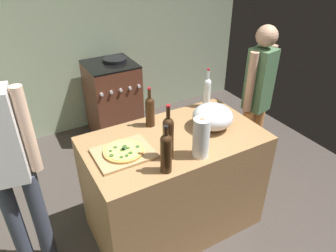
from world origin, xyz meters
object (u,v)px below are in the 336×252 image
(wine_bottle_amber, at_px, (166,152))
(wine_bottle_green, at_px, (207,91))
(wine_bottle_dark, at_px, (168,137))
(stove, at_px, (113,99))
(person_in_stripes, at_px, (8,161))
(person_in_red, at_px, (257,98))
(pizza, at_px, (123,151))
(paper_towel_roll, at_px, (201,138))
(mixing_bowl, at_px, (213,117))
(wine_bottle_clear, at_px, (150,110))

(wine_bottle_amber, relative_size, wine_bottle_green, 0.97)
(wine_bottle_green, xyz_separation_m, wine_bottle_dark, (-0.67, -0.50, 0.03))
(stove, xyz_separation_m, person_in_stripes, (-1.23, -1.49, 0.51))
(person_in_stripes, relative_size, person_in_red, 1.08)
(pizza, bearing_deg, person_in_red, 8.81)
(paper_towel_roll, xyz_separation_m, stove, (0.07, 1.95, -0.57))
(pizza, distance_m, stove, 1.82)
(wine_bottle_green, bearing_deg, person_in_stripes, -175.95)
(stove, bearing_deg, wine_bottle_amber, -100.33)
(pizza, bearing_deg, wine_bottle_amber, -60.36)
(mixing_bowl, xyz_separation_m, person_in_red, (0.70, 0.23, -0.11))
(paper_towel_roll, bearing_deg, stove, 87.82)
(wine_bottle_amber, height_order, person_in_red, person_in_red)
(person_in_stripes, bearing_deg, wine_bottle_amber, -29.55)
(wine_bottle_amber, bearing_deg, stove, 79.67)
(mixing_bowl, height_order, wine_bottle_clear, wine_bottle_clear)
(mixing_bowl, height_order, paper_towel_roll, paper_towel_roll)
(person_in_stripes, bearing_deg, wine_bottle_green, 4.05)
(wine_bottle_clear, height_order, stove, wine_bottle_clear)
(wine_bottle_clear, relative_size, person_in_red, 0.21)
(wine_bottle_amber, bearing_deg, pizza, 119.64)
(stove, distance_m, person_in_red, 1.77)
(mixing_bowl, height_order, wine_bottle_amber, wine_bottle_amber)
(paper_towel_roll, bearing_deg, person_in_stripes, 158.20)
(pizza, xyz_separation_m, paper_towel_roll, (0.46, -0.27, 0.11))
(pizza, bearing_deg, mixing_bowl, -0.56)
(pizza, xyz_separation_m, person_in_red, (1.45, 0.22, -0.04))
(pizza, distance_m, wine_bottle_amber, 0.37)
(wine_bottle_amber, relative_size, person_in_stripes, 0.20)
(wine_bottle_green, distance_m, person_in_stripes, 1.63)
(mixing_bowl, bearing_deg, paper_towel_roll, -138.40)
(mixing_bowl, bearing_deg, pizza, 179.44)
(wine_bottle_amber, distance_m, person_in_red, 1.39)
(mixing_bowl, bearing_deg, stove, 97.41)
(wine_bottle_amber, xyz_separation_m, person_in_red, (1.28, 0.52, -0.17))
(wine_bottle_dark, bearing_deg, person_in_stripes, 158.03)
(wine_bottle_amber, xyz_separation_m, wine_bottle_dark, (0.08, 0.11, 0.02))
(paper_towel_roll, xyz_separation_m, person_in_red, (0.99, 0.49, -0.16))
(wine_bottle_green, relative_size, wine_bottle_dark, 0.86)
(wine_bottle_dark, distance_m, person_in_red, 1.28)
(paper_towel_roll, bearing_deg, wine_bottle_dark, 159.01)
(person_in_stripes, bearing_deg, person_in_red, 0.78)
(wine_bottle_clear, xyz_separation_m, wine_bottle_amber, (-0.17, -0.56, 0.02))
(wine_bottle_green, bearing_deg, person_in_red, -9.25)
(stove, bearing_deg, mixing_bowl, -82.59)
(wine_bottle_clear, xyz_separation_m, wine_bottle_green, (0.58, 0.05, 0.01))
(wine_bottle_green, height_order, person_in_stripes, person_in_stripes)
(wine_bottle_green, relative_size, person_in_stripes, 0.21)
(paper_towel_roll, height_order, wine_bottle_clear, wine_bottle_clear)
(wine_bottle_clear, relative_size, wine_bottle_amber, 0.96)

